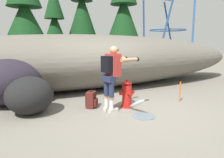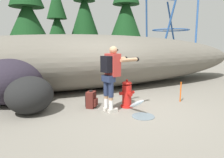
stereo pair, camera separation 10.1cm
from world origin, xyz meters
TOP-DOWN VIEW (x-y plane):
  - ground_plane at (0.00, 0.00)m, footprint 56.00×56.00m
  - dirt_embankment at (0.00, 3.07)m, footprint 14.83×3.20m
  - fire_hydrant at (0.08, 0.27)m, footprint 0.43×0.39m
  - hydrant_water_jet at (0.08, -0.33)m, footprint 0.54×0.94m
  - utility_worker at (-0.42, 0.14)m, footprint 1.04×0.66m
  - spare_backpack at (-0.82, 0.63)m, footprint 0.36×0.36m
  - boulder_large at (-2.74, 1.93)m, footprint 2.51×2.45m
  - boulder_mid at (-2.33, 0.85)m, footprint 1.58×1.60m
  - pine_tree_left at (-1.97, 6.83)m, footprint 2.55×2.55m
  - pine_tree_center at (-0.09, 9.38)m, footprint 1.95×1.95m
  - pine_tree_right at (1.84, 9.62)m, footprint 2.28×2.28m
  - pine_tree_far_right at (4.05, 7.73)m, footprint 2.67×2.67m
  - survey_stake at (1.78, 0.05)m, footprint 0.04×0.04m

SIDE VIEW (x-z plane):
  - ground_plane at x=0.00m, z-range -0.04..0.00m
  - hydrant_water_jet at x=0.08m, z-range -0.07..0.37m
  - spare_backpack at x=-0.82m, z-range -0.02..0.45m
  - survey_stake at x=1.78m, z-range 0.00..0.60m
  - fire_hydrant at x=0.08m, z-range -0.03..0.73m
  - boulder_mid at x=-2.33m, z-range 0.00..0.93m
  - boulder_large at x=-2.74m, z-range 0.00..1.35m
  - dirt_embankment at x=0.00m, z-range 0.00..2.05m
  - utility_worker at x=-0.42m, z-range 0.22..1.87m
  - pine_tree_center at x=-0.09m, z-range 0.17..5.60m
  - pine_tree_left at x=-1.97m, z-range 0.25..5.93m
  - pine_tree_far_right at x=4.05m, z-range 0.13..7.24m
  - pine_tree_right at x=1.84m, z-range 0.35..7.76m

